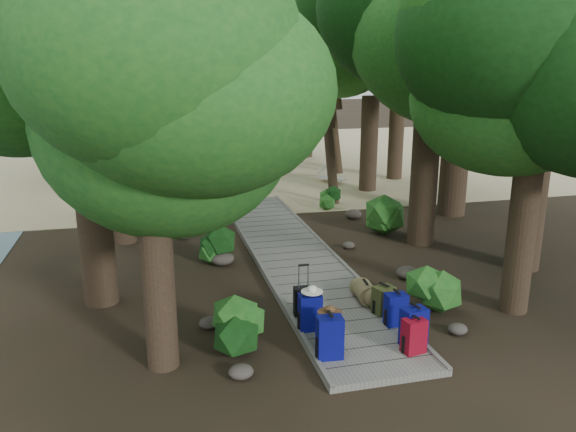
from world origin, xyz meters
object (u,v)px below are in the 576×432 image
object	(u,v)px
backpack_right_b	(414,325)
backpack_left_c	(310,310)
backpack_left_a	(330,335)
kayak	(156,181)
backpack_right_c	(396,308)
sun_lounger	(331,175)
backpack_right_d	(384,298)
backpack_left_b	(329,329)
suitcase_on_boardwalk	(303,301)
backpack_right_a	(414,334)
lone_suitcase_on_sand	(256,184)
duffel_right_khaki	(365,292)

from	to	relation	value
backpack_right_b	backpack_left_c	bearing A→B (deg)	137.41
backpack_left_a	backpack_left_c	world-z (taller)	backpack_left_a
backpack_right_b	kayak	distance (m)	15.19
backpack_right_c	sun_lounger	distance (m)	13.00
backpack_left_a	backpack_right_d	xyz separation A→B (m)	(1.51, 1.33, -0.09)
backpack_left_b	backpack_right_d	distance (m)	1.71
kayak	suitcase_on_boardwalk	bearing A→B (deg)	-98.28
backpack_left_b	backpack_right_c	world-z (taller)	backpack_right_c
backpack_left_b	backpack_right_c	xyz separation A→B (m)	(1.42, 0.45, 0.02)
backpack_left_c	kayak	size ratio (longest dim) A/B	0.23
backpack_right_a	backpack_left_b	bearing A→B (deg)	146.57
kayak	lone_suitcase_on_sand	bearing A→B (deg)	-51.01
backpack_left_c	duffel_right_khaki	xyz separation A→B (m)	(1.41, 0.91, -0.17)
backpack_right_d	sun_lounger	bearing A→B (deg)	57.95
backpack_right_a	duffel_right_khaki	world-z (taller)	backpack_right_a
kayak	sun_lounger	distance (m)	7.02
backpack_left_a	sun_lounger	size ratio (longest dim) A/B	0.42
backpack_left_b	lone_suitcase_on_sand	xyz separation A→B (m)	(1.11, 12.08, -0.11)
backpack_right_a	sun_lounger	distance (m)	14.00
backpack_right_c	backpack_left_c	bearing A→B (deg)	172.18
duffel_right_khaki	kayak	size ratio (longest dim) A/B	0.19
backpack_right_a	backpack_right_d	xyz separation A→B (m)	(0.13, 1.51, -0.03)
backpack_right_d	sun_lounger	distance (m)	12.50
backpack_left_b	lone_suitcase_on_sand	size ratio (longest dim) A/B	1.04
backpack_left_b	lone_suitcase_on_sand	world-z (taller)	backpack_left_b
backpack_right_a	suitcase_on_boardwalk	distance (m)	2.26
backpack_left_a	backpack_right_b	size ratio (longest dim) A/B	1.05
backpack_left_c	backpack_right_c	xyz separation A→B (m)	(1.56, -0.20, -0.04)
suitcase_on_boardwalk	kayak	bearing A→B (deg)	104.50
backpack_left_c	kayak	bearing A→B (deg)	101.76
backpack_right_b	sun_lounger	size ratio (longest dim) A/B	0.40
backpack_right_a	backpack_right_c	bearing A→B (deg)	71.69
backpack_right_a	suitcase_on_boardwalk	size ratio (longest dim) A/B	1.16
backpack_left_c	backpack_right_b	world-z (taller)	backpack_right_b
backpack_right_b	backpack_right_a	bearing A→B (deg)	-124.80
backpack_left_c	sun_lounger	size ratio (longest dim) A/B	0.40
backpack_right_c	backpack_right_b	bearing A→B (deg)	-93.52
backpack_right_b	lone_suitcase_on_sand	xyz separation A→B (m)	(-0.27, 12.41, -0.17)
suitcase_on_boardwalk	kayak	distance (m)	13.32
backpack_left_b	kayak	size ratio (longest dim) A/B	0.20
backpack_right_b	backpack_right_c	bearing A→B (deg)	77.42
suitcase_on_boardwalk	backpack_left_b	bearing A→B (deg)	-81.79
backpack_right_b	backpack_right_d	distance (m)	1.30
backpack_right_d	lone_suitcase_on_sand	size ratio (longest dim) A/B	0.98
backpack_right_b	lone_suitcase_on_sand	distance (m)	12.41
suitcase_on_boardwalk	backpack_right_a	bearing A→B (deg)	-48.59
backpack_left_b	backpack_right_a	xyz separation A→B (m)	(1.28, -0.55, 0.01)
backpack_left_a	duffel_right_khaki	distance (m)	2.39
duffel_right_khaki	sun_lounger	xyz separation A→B (m)	(3.14, 11.54, 0.00)
backpack_right_b	duffel_right_khaki	distance (m)	1.91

